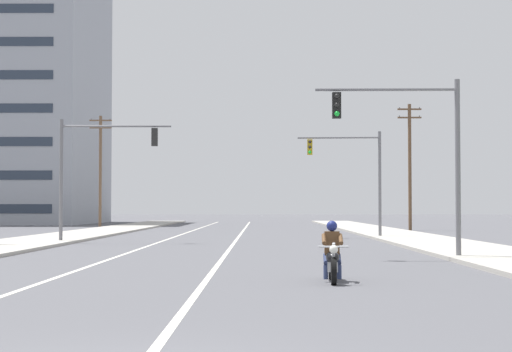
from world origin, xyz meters
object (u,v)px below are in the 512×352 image
(traffic_signal_near_left, at_px, (94,160))
(utility_pole_left_far, at_px, (100,168))
(utility_pole_right_far, at_px, (410,163))
(traffic_signal_near_right, at_px, (416,140))
(traffic_signal_mid_right, at_px, (356,168))
(motorcycle_with_rider, at_px, (332,257))

(traffic_signal_near_left, height_order, utility_pole_left_far, utility_pole_left_far)
(utility_pole_right_far, height_order, utility_pole_left_far, utility_pole_left_far)
(traffic_signal_near_right, height_order, utility_pole_left_far, utility_pole_left_far)
(traffic_signal_mid_right, bearing_deg, motorcycle_with_rider, -97.53)
(motorcycle_with_rider, distance_m, utility_pole_right_far, 46.64)
(motorcycle_with_rider, relative_size, utility_pole_left_far, 0.22)
(traffic_signal_near_left, distance_m, utility_pole_right_far, 30.70)
(utility_pole_left_far, bearing_deg, traffic_signal_mid_right, -52.05)
(traffic_signal_near_right, bearing_deg, utility_pole_left_far, 113.22)
(traffic_signal_near_right, distance_m, traffic_signal_near_left, 19.06)
(traffic_signal_near_left, bearing_deg, traffic_signal_mid_right, 26.66)
(motorcycle_with_rider, bearing_deg, utility_pole_left_far, 106.29)
(traffic_signal_mid_right, distance_m, utility_pole_right_far, 17.45)
(motorcycle_with_rider, bearing_deg, traffic_signal_near_left, 114.59)
(traffic_signal_near_right, bearing_deg, motorcycle_with_rider, -112.50)
(utility_pole_right_far, bearing_deg, utility_pole_left_far, 160.87)
(traffic_signal_mid_right, relative_size, utility_pole_right_far, 0.63)
(traffic_signal_mid_right, relative_size, utility_pole_left_far, 0.63)
(traffic_signal_mid_right, height_order, utility_pole_left_far, utility_pole_left_far)
(motorcycle_with_rider, relative_size, traffic_signal_mid_right, 0.35)
(traffic_signal_near_right, relative_size, utility_pole_left_far, 0.63)
(traffic_signal_near_right, xyz_separation_m, utility_pole_left_far, (-19.50, 45.46, 1.17))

